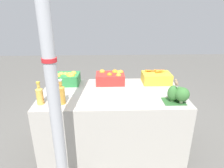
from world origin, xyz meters
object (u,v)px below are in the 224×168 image
at_px(carrot_crate, 156,78).
at_px(orange_crate, 111,78).
at_px(support_pole, 49,61).
at_px(juice_bottle_amber, 61,94).
at_px(broccoli_pile, 178,94).
at_px(juice_bottle_ruby, 50,94).
at_px(apple_crate, 66,78).
at_px(juice_bottle_golden, 40,95).
at_px(sparrow_bird, 176,83).

bearing_deg(carrot_crate, orange_crate, 179.68).
bearing_deg(support_pole, juice_bottle_amber, 96.47).
distance_m(support_pole, juice_bottle_amber, 0.66).
distance_m(broccoli_pile, juice_bottle_ruby, 1.30).
xyz_separation_m(carrot_crate, broccoli_pile, (0.09, -0.56, 0.03)).
distance_m(apple_crate, juice_bottle_golden, 0.57).
xyz_separation_m(orange_crate, broccoli_pile, (0.67, -0.57, 0.02)).
distance_m(support_pole, orange_crate, 1.22).
bearing_deg(sparrow_bird, support_pole, 121.11).
bearing_deg(orange_crate, juice_bottle_amber, -132.92).
bearing_deg(apple_crate, juice_bottle_ruby, -95.65).
xyz_separation_m(support_pole, juice_bottle_golden, (-0.27, 0.46, -0.48)).
bearing_deg(juice_bottle_amber, sparrow_bird, 0.72).
bearing_deg(juice_bottle_ruby, carrot_crate, 24.44).
bearing_deg(orange_crate, apple_crate, -178.89).
bearing_deg(juice_bottle_amber, apple_crate, 95.97).
relative_size(orange_crate, broccoli_pile, 1.47).
distance_m(broccoli_pile, sparrow_bird, 0.12).
bearing_deg(juice_bottle_golden, juice_bottle_ruby, 0.00).
bearing_deg(carrot_crate, juice_bottle_amber, -153.43).
relative_size(broccoli_pile, juice_bottle_golden, 1.00).
height_order(juice_bottle_ruby, juice_bottle_amber, juice_bottle_ruby).
bearing_deg(juice_bottle_golden, support_pole, -59.82).
relative_size(apple_crate, carrot_crate, 1.00).
bearing_deg(apple_crate, orange_crate, 1.11).
bearing_deg(carrot_crate, juice_bottle_ruby, -155.56).
relative_size(support_pole, juice_bottle_amber, 10.24).
distance_m(juice_bottle_golden, sparrow_bird, 1.38).
distance_m(apple_crate, juice_bottle_ruby, 0.55).
xyz_separation_m(juice_bottle_ruby, juice_bottle_amber, (0.11, 0.00, -0.00)).
bearing_deg(support_pole, apple_crate, 96.20).
bearing_deg(juice_bottle_amber, orange_crate, 47.08).
bearing_deg(juice_bottle_golden, juice_bottle_amber, 0.00).
height_order(apple_crate, juice_bottle_amber, juice_bottle_amber).
xyz_separation_m(orange_crate, juice_bottle_golden, (-0.73, -0.55, 0.02)).
xyz_separation_m(carrot_crate, juice_bottle_amber, (-1.10, -0.55, 0.04)).
bearing_deg(broccoli_pile, juice_bottle_amber, 179.37).
xyz_separation_m(support_pole, apple_crate, (-0.11, 1.01, -0.50)).
relative_size(apple_crate, juice_bottle_golden, 1.48).
bearing_deg(support_pole, sparrow_bird, 23.33).
bearing_deg(juice_bottle_golden, broccoli_pile, -0.53).
bearing_deg(apple_crate, sparrow_bird, -23.41).
distance_m(orange_crate, juice_bottle_golden, 0.92).
distance_m(juice_bottle_amber, sparrow_bird, 1.17).
relative_size(orange_crate, juice_bottle_ruby, 1.34).
bearing_deg(orange_crate, carrot_crate, -0.32).
height_order(support_pole, juice_bottle_ruby, support_pole).
height_order(apple_crate, sparrow_bird, sparrow_bird).
xyz_separation_m(apple_crate, sparrow_bird, (1.22, -0.53, 0.13)).
distance_m(orange_crate, carrot_crate, 0.59).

